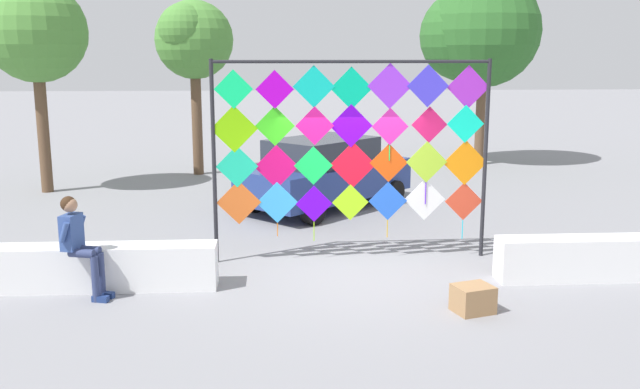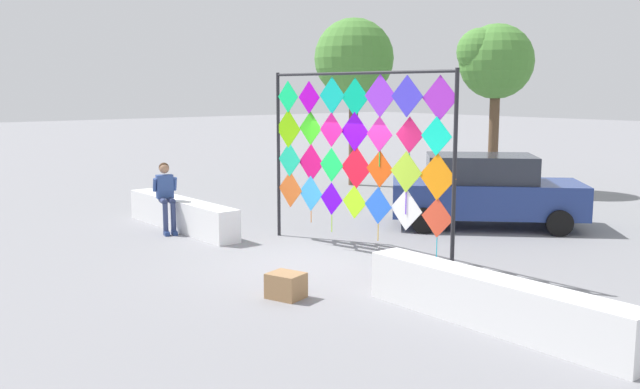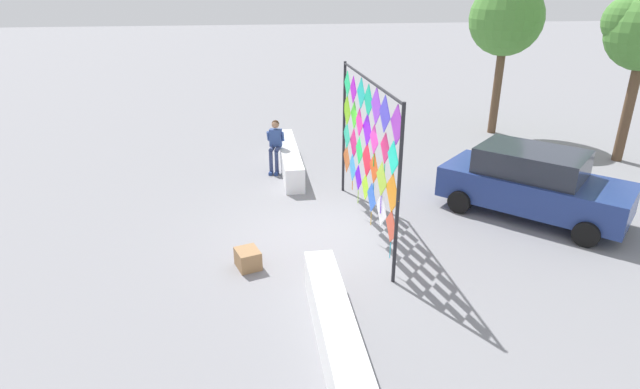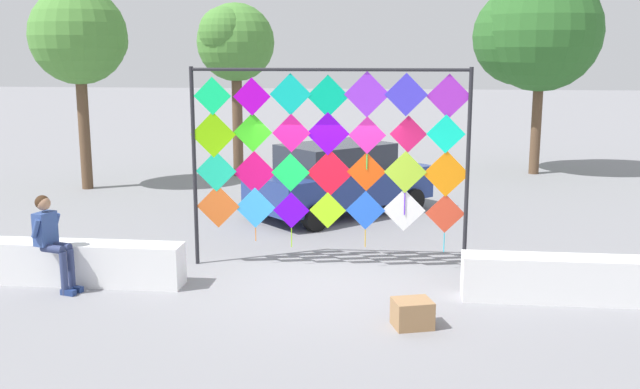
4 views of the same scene
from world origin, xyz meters
name	(u,v)px [view 4 (image 4 of 4)]	position (x,y,z in m)	size (l,w,h in m)	color
ground	(321,285)	(0.00, 0.00, 0.00)	(120.00, 120.00, 0.00)	gray
plaza_ledge_left	(60,262)	(-4.26, -0.32, 0.35)	(4.10, 0.53, 0.69)	white
plaza_ledge_right	(600,280)	(4.26, -0.32, 0.35)	(4.10, 0.53, 0.69)	white
kite_display_rack	(329,149)	(0.02, 1.05, 2.09)	(4.79, 0.18, 3.48)	#232328
seated_vendor	(51,235)	(-4.16, -0.74, 0.91)	(0.72, 0.55, 1.54)	navy
parked_car	(339,179)	(-0.15, 5.23, 0.84)	(4.32, 4.28, 1.65)	navy
cardboard_box_large	(412,313)	(1.45, -1.64, 0.19)	(0.52, 0.43, 0.39)	#9E754C
tree_palm_like	(81,38)	(-7.23, 7.67, 4.06)	(2.56, 2.56, 5.39)	brown
tree_broadleaf	(534,32)	(5.14, 11.62, 4.27)	(3.79, 3.56, 6.06)	brown
tree_far_right	(236,43)	(-3.63, 10.12, 3.93)	(2.27, 2.35, 5.10)	brown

